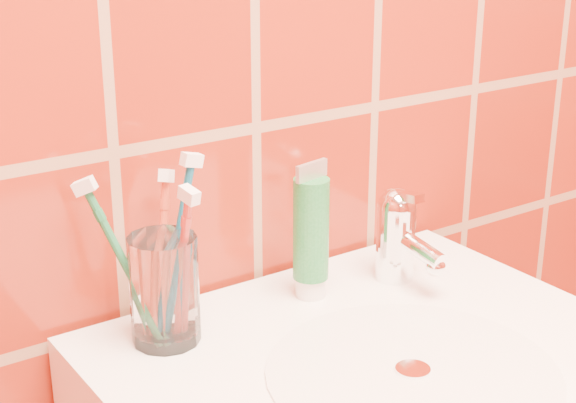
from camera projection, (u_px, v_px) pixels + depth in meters
glass_tumbler at (164, 290)px, 0.94m from camera, size 0.08×0.08×0.12m
toothpaste_tube at (311, 235)px, 1.03m from camera, size 0.05×0.04×0.17m
faucet at (398, 232)px, 1.08m from camera, size 0.05×0.11×0.12m
toothbrush_0 at (177, 247)px, 0.94m from camera, size 0.08×0.08×0.21m
toothbrush_1 at (162, 255)px, 0.96m from camera, size 0.13×0.14×0.19m
toothbrush_2 at (125, 265)px, 0.92m from camera, size 0.16×0.16×0.20m
toothbrush_3 at (181, 266)px, 0.92m from camera, size 0.05×0.10×0.20m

